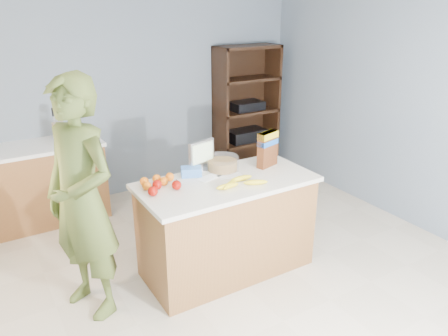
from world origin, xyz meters
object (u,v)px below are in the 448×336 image
shelving_unit (244,113)px  person (82,201)px  counter_peninsula (227,229)px  tv (202,154)px  cereal_box (268,147)px

shelving_unit → person: size_ratio=0.94×
counter_peninsula → person: bearing=174.5°
tv → cereal_box: bearing=-21.6°
person → cereal_box: 1.73m
tv → cereal_box: 0.62m
counter_peninsula → cereal_box: (0.51, 0.10, 0.68)m
shelving_unit → person: bearing=-145.1°
shelving_unit → cereal_box: (-1.04, -1.94, 0.23)m
tv → person: bearing=-169.3°
person → counter_peninsula: bearing=61.3°
person → cereal_box: (1.72, -0.01, 0.14)m
counter_peninsula → shelving_unit: 2.61m
shelving_unit → tv: 2.37m
shelving_unit → cereal_box: 2.22m
tv → shelving_unit: bearing=46.7°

